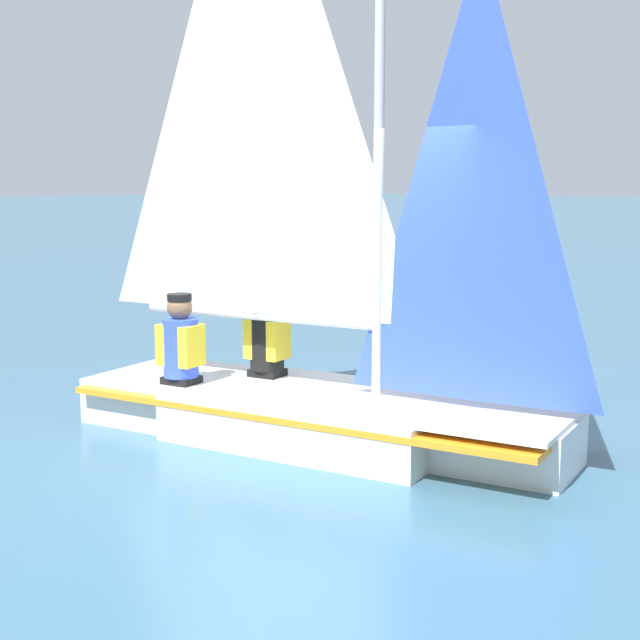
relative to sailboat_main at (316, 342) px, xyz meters
name	(u,v)px	position (x,y,z in m)	size (l,w,h in m)	color
ground_plane	(320,438)	(0.04, 0.01, -0.81)	(260.00, 260.00, 0.00)	#38607A
sailboat_main	(316,342)	(0.00, 0.00, 0.00)	(4.33, 2.38, 5.34)	silver
sailor_helm	(267,350)	(-0.73, 0.13, -0.18)	(0.39, 0.36, 1.16)	black
sailor_crew	(181,356)	(-1.04, -0.58, -0.18)	(0.39, 0.36, 1.16)	black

